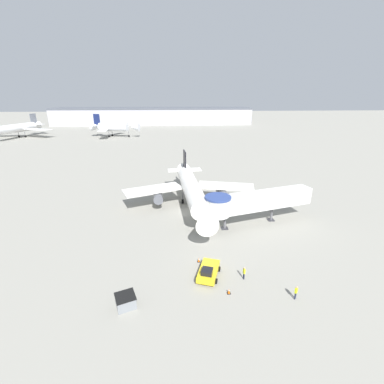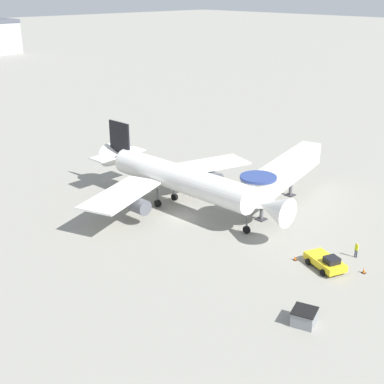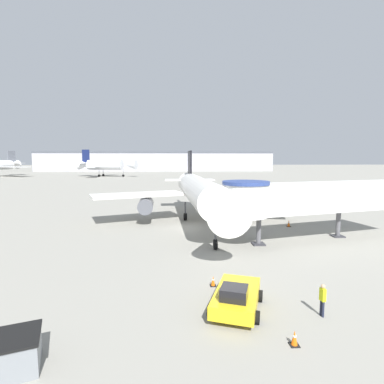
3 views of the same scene
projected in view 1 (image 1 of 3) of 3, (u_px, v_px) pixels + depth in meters
ground_plane at (185, 212)px, 47.74m from camera, size 800.00×800.00×0.00m
main_airplane at (191, 188)px, 48.94m from camera, size 26.48×29.15×8.96m
jet_bridge at (252, 201)px, 41.94m from camera, size 19.04×7.69×5.78m
pushback_tug_yellow at (208, 271)px, 30.38m from camera, size 3.38×4.65×1.56m
service_container_gray at (126, 301)px, 26.00m from camera, size 2.47×2.43×1.28m
traffic_cone_starboard_wing at (245, 208)px, 48.64m from camera, size 0.45×0.45×0.75m
traffic_cone_apron_front at (229, 291)px, 27.79m from camera, size 0.38×0.38×0.64m
traffic_cone_near_nose at (199, 260)px, 33.20m from camera, size 0.37×0.37×0.62m
ground_crew_marshaller at (296, 292)px, 26.82m from camera, size 0.36×0.33×1.63m
ground_crew_wing_walker at (244, 272)px, 29.81m from camera, size 0.23×0.34×1.64m
background_jet_gray_tail at (17, 128)px, 135.44m from camera, size 35.62×37.54×11.78m
background_jet_navy_tail at (113, 127)px, 139.31m from camera, size 27.42×26.78×12.05m
terminal_building at (154, 116)px, 208.01m from camera, size 154.43×27.03×13.04m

